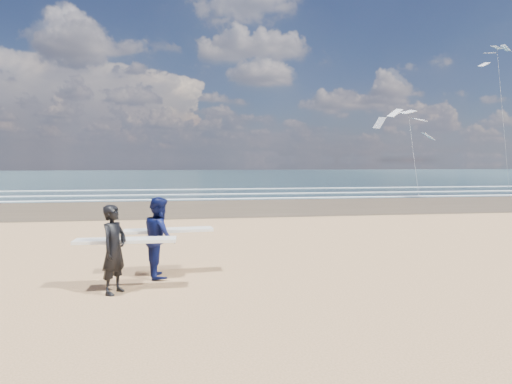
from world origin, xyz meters
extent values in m
cube|color=#483D26|center=(20.00, 18.00, 0.01)|extent=(220.00, 12.00, 0.01)
cube|color=#182D35|center=(20.00, 72.00, 0.01)|extent=(220.00, 100.00, 0.02)
cube|color=white|center=(20.00, 22.80, 0.05)|extent=(220.00, 0.50, 0.05)
cube|color=white|center=(20.00, 27.50, 0.05)|extent=(220.00, 0.50, 0.05)
cube|color=white|center=(20.00, 34.00, 0.05)|extent=(220.00, 0.50, 0.05)
imported|color=black|center=(-1.19, -0.18, 0.95)|extent=(0.72, 0.83, 1.91)
cube|color=white|center=(-0.99, 0.17, 1.08)|extent=(2.21, 0.57, 0.07)
imported|color=#0B1242|center=(-0.30, 1.09, 0.98)|extent=(0.89, 1.06, 1.96)
cube|color=white|center=(-0.10, 1.44, 1.09)|extent=(2.23, 0.69, 0.07)
cube|color=slate|center=(18.76, 23.60, 0.05)|extent=(0.12, 0.12, 0.10)
cube|color=slate|center=(33.10, 31.76, 0.05)|extent=(0.12, 0.12, 0.10)
camera|label=1|loc=(0.31, -10.13, 2.85)|focal=32.00mm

